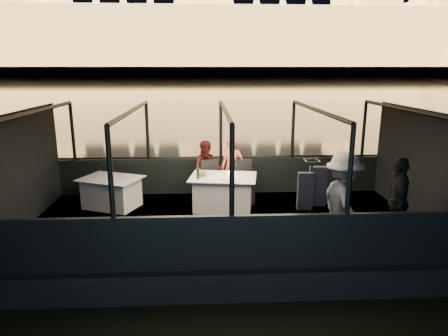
{
  "coord_description": "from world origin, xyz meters",
  "views": [
    {
      "loc": [
        -0.41,
        -7.75,
        3.61
      ],
      "look_at": [
        0.0,
        0.4,
        1.55
      ],
      "focal_mm": 32.0,
      "sensor_mm": 36.0,
      "label": 1
    }
  ],
  "objects_px": {
    "chair_port_right": "(243,184)",
    "dining_table_central": "(223,193)",
    "coat_stand": "(310,201)",
    "wine_bottle": "(198,172)",
    "person_man_maroon": "(207,168)",
    "dining_table_aft": "(112,191)",
    "chair_port_left": "(210,184)",
    "person_woman_coral": "(232,168)",
    "passenger_dark": "(398,198)",
    "passenger_stripe": "(342,204)"
  },
  "relations": [
    {
      "from": "chair_port_right",
      "to": "dining_table_central",
      "type": "bearing_deg",
      "value": -147.77
    },
    {
      "from": "coat_stand",
      "to": "wine_bottle",
      "type": "height_order",
      "value": "coat_stand"
    },
    {
      "from": "wine_bottle",
      "to": "person_man_maroon",
      "type": "bearing_deg",
      "value": 78.68
    },
    {
      "from": "dining_table_aft",
      "to": "person_man_maroon",
      "type": "xyz_separation_m",
      "value": [
        2.18,
        0.55,
        0.36
      ]
    },
    {
      "from": "dining_table_central",
      "to": "dining_table_aft",
      "type": "distance_m",
      "value": 2.55
    },
    {
      "from": "chair_port_left",
      "to": "dining_table_central",
      "type": "bearing_deg",
      "value": -81.0
    },
    {
      "from": "person_man_maroon",
      "to": "wine_bottle",
      "type": "xyz_separation_m",
      "value": [
        -0.2,
        -1.01,
        0.17
      ]
    },
    {
      "from": "dining_table_aft",
      "to": "person_man_maroon",
      "type": "distance_m",
      "value": 2.28
    },
    {
      "from": "chair_port_left",
      "to": "dining_table_aft",
      "type": "bearing_deg",
      "value": 166.46
    },
    {
      "from": "wine_bottle",
      "to": "dining_table_central",
      "type": "bearing_deg",
      "value": 19.45
    },
    {
      "from": "chair_port_left",
      "to": "person_woman_coral",
      "type": "relative_size",
      "value": 0.64
    },
    {
      "from": "chair_port_right",
      "to": "person_man_maroon",
      "type": "xyz_separation_m",
      "value": [
        -0.84,
        0.37,
        0.3
      ]
    },
    {
      "from": "dining_table_central",
      "to": "person_man_maroon",
      "type": "height_order",
      "value": "person_man_maroon"
    },
    {
      "from": "dining_table_aft",
      "to": "coat_stand",
      "type": "relative_size",
      "value": 0.79
    },
    {
      "from": "chair_port_right",
      "to": "person_man_maroon",
      "type": "height_order",
      "value": "person_man_maroon"
    },
    {
      "from": "chair_port_right",
      "to": "person_woman_coral",
      "type": "bearing_deg",
      "value": 116.22
    },
    {
      "from": "coat_stand",
      "to": "dining_table_aft",
      "type": "bearing_deg",
      "value": 148.45
    },
    {
      "from": "chair_port_left",
      "to": "passenger_dark",
      "type": "xyz_separation_m",
      "value": [
        3.32,
        -2.46,
        0.4
      ]
    },
    {
      "from": "person_man_maroon",
      "to": "coat_stand",
      "type": "bearing_deg",
      "value": -55.58
    },
    {
      "from": "dining_table_central",
      "to": "passenger_dark",
      "type": "relative_size",
      "value": 0.9
    },
    {
      "from": "dining_table_aft",
      "to": "passenger_stripe",
      "type": "relative_size",
      "value": 0.75
    },
    {
      "from": "coat_stand",
      "to": "passenger_stripe",
      "type": "xyz_separation_m",
      "value": [
        0.55,
        -0.04,
        -0.05
      ]
    },
    {
      "from": "chair_port_right",
      "to": "coat_stand",
      "type": "bearing_deg",
      "value": -81.41
    },
    {
      "from": "dining_table_central",
      "to": "coat_stand",
      "type": "distance_m",
      "value": 2.6
    },
    {
      "from": "passenger_stripe",
      "to": "passenger_dark",
      "type": "xyz_separation_m",
      "value": [
        1.09,
        0.24,
        0.0
      ]
    },
    {
      "from": "chair_port_left",
      "to": "chair_port_right",
      "type": "relative_size",
      "value": 0.98
    },
    {
      "from": "chair_port_right",
      "to": "passenger_stripe",
      "type": "xyz_separation_m",
      "value": [
        1.45,
        -2.63,
        0.4
      ]
    },
    {
      "from": "person_woman_coral",
      "to": "wine_bottle",
      "type": "distance_m",
      "value": 1.27
    },
    {
      "from": "person_woman_coral",
      "to": "wine_bottle",
      "type": "bearing_deg",
      "value": -112.92
    },
    {
      "from": "chair_port_left",
      "to": "coat_stand",
      "type": "distance_m",
      "value": 3.18
    },
    {
      "from": "chair_port_right",
      "to": "dining_table_aft",
      "type": "bearing_deg",
      "value": 173.12
    },
    {
      "from": "chair_port_left",
      "to": "passenger_stripe",
      "type": "height_order",
      "value": "passenger_stripe"
    },
    {
      "from": "chair_port_right",
      "to": "wine_bottle",
      "type": "bearing_deg",
      "value": -158.65
    },
    {
      "from": "dining_table_central",
      "to": "chair_port_right",
      "type": "relative_size",
      "value": 1.47
    },
    {
      "from": "dining_table_central",
      "to": "passenger_stripe",
      "type": "relative_size",
      "value": 0.83
    },
    {
      "from": "dining_table_central",
      "to": "wine_bottle",
      "type": "distance_m",
      "value": 0.79
    },
    {
      "from": "passenger_dark",
      "to": "chair_port_right",
      "type": "bearing_deg",
      "value": -112.94
    },
    {
      "from": "person_woman_coral",
      "to": "passenger_stripe",
      "type": "distance_m",
      "value": 3.41
    },
    {
      "from": "person_woman_coral",
      "to": "person_man_maroon",
      "type": "bearing_deg",
      "value": -167.53
    },
    {
      "from": "coat_stand",
      "to": "person_man_maroon",
      "type": "distance_m",
      "value": 3.43
    },
    {
      "from": "person_man_maroon",
      "to": "chair_port_right",
      "type": "bearing_deg",
      "value": -19.58
    },
    {
      "from": "coat_stand",
      "to": "passenger_dark",
      "type": "height_order",
      "value": "coat_stand"
    },
    {
      "from": "person_woman_coral",
      "to": "passenger_dark",
      "type": "xyz_separation_m",
      "value": [
        2.78,
        -2.71,
        0.1
      ]
    },
    {
      "from": "dining_table_aft",
      "to": "person_man_maroon",
      "type": "height_order",
      "value": "person_man_maroon"
    },
    {
      "from": "passenger_stripe",
      "to": "passenger_dark",
      "type": "bearing_deg",
      "value": -83.73
    },
    {
      "from": "wine_bottle",
      "to": "chair_port_left",
      "type": "bearing_deg",
      "value": 70.12
    },
    {
      "from": "dining_table_central",
      "to": "chair_port_left",
      "type": "relative_size",
      "value": 1.5
    },
    {
      "from": "passenger_stripe",
      "to": "chair_port_right",
      "type": "bearing_deg",
      "value": 22.37
    },
    {
      "from": "dining_table_central",
      "to": "passenger_stripe",
      "type": "distance_m",
      "value": 2.96
    },
    {
      "from": "wine_bottle",
      "to": "chair_port_right",
      "type": "bearing_deg",
      "value": 31.78
    }
  ]
}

